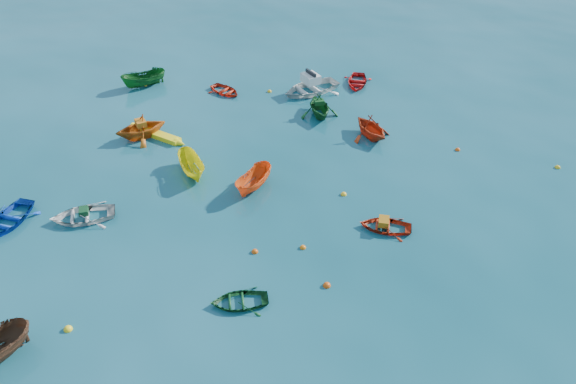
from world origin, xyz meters
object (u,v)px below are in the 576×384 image
Objects in this scene: dinghy_blue_sw at (9,223)px; kayak_yellow at (158,137)px; motorboat_white at (310,92)px; dinghy_white_near at (84,219)px.

dinghy_blue_sw is 0.80× the size of kayak_yellow.
dinghy_blue_sw is at bearing 174.65° from kayak_yellow.
kayak_yellow is (0.17, 10.22, 0.00)m from dinghy_blue_sw.
motorboat_white is at bearing -26.94° from kayak_yellow.
dinghy_white_near is 0.75× the size of motorboat_white.
dinghy_blue_sw is 1.00× the size of dinghy_white_near.
dinghy_white_near reaches higher than kayak_yellow.
motorboat_white is (4.56, 20.80, 0.00)m from dinghy_blue_sw.
motorboat_white is (1.75, 18.42, 0.00)m from dinghy_white_near.
dinghy_blue_sw is 3.69m from dinghy_white_near.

